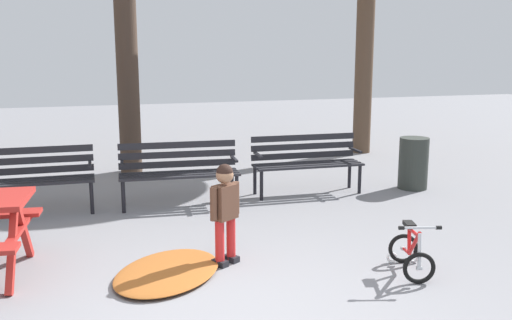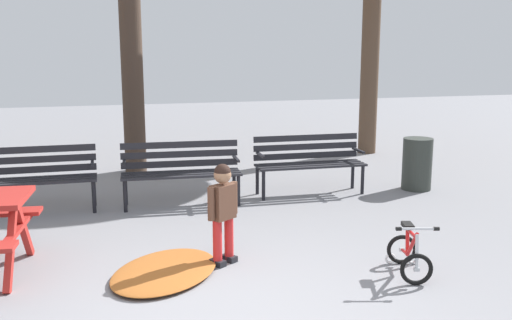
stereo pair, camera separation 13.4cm
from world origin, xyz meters
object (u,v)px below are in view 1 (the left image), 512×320
(park_bench_left, at_px, (179,168))
(kids_bicycle, at_px, (411,253))
(child_standing, at_px, (225,206))
(trash_bin, at_px, (413,163))
(park_bench_right, at_px, (306,159))
(park_bench_far_left, at_px, (30,175))

(park_bench_left, xyz_separation_m, kids_bicycle, (1.70, -3.07, -0.31))
(child_standing, height_order, trash_bin, child_standing)
(park_bench_right, distance_m, trash_bin, 1.68)
(park_bench_left, distance_m, trash_bin, 3.56)
(park_bench_right, bearing_deg, park_bench_left, -176.96)
(kids_bicycle, bearing_deg, park_bench_right, 86.42)
(park_bench_right, relative_size, trash_bin, 2.06)
(park_bench_far_left, relative_size, kids_bicycle, 2.59)
(child_standing, bearing_deg, park_bench_right, 52.94)
(kids_bicycle, distance_m, trash_bin, 3.47)
(park_bench_left, relative_size, trash_bin, 2.08)
(park_bench_far_left, bearing_deg, park_bench_left, -4.21)
(park_bench_right, distance_m, kids_bicycle, 3.19)
(park_bench_far_left, height_order, trash_bin, park_bench_far_left)
(kids_bicycle, xyz_separation_m, trash_bin, (1.86, 2.93, 0.19))
(park_bench_right, relative_size, child_standing, 1.59)
(park_bench_left, bearing_deg, park_bench_right, 3.04)
(park_bench_right, height_order, child_standing, child_standing)
(park_bench_right, bearing_deg, park_bench_far_left, 179.40)
(park_bench_far_left, xyz_separation_m, child_standing, (1.97, -2.46, 0.08))
(park_bench_left, relative_size, kids_bicycle, 2.63)
(child_standing, xyz_separation_m, trash_bin, (3.49, 2.19, -0.20))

